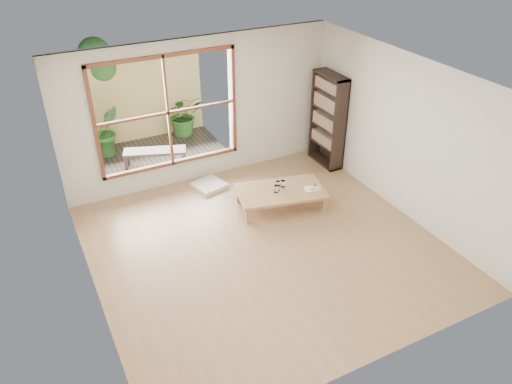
# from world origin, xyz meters

# --- Properties ---
(ground) EXTENTS (5.00, 5.00, 0.00)m
(ground) POSITION_xyz_m (0.00, 0.00, 0.00)
(ground) COLOR #A27751
(ground) RESTS_ON ground
(low_table) EXTENTS (1.61, 1.13, 0.32)m
(low_table) POSITION_xyz_m (0.76, 0.85, 0.28)
(low_table) COLOR #A2794F
(low_table) RESTS_ON ground
(floor_cushion) EXTENTS (0.62, 0.62, 0.07)m
(floor_cushion) POSITION_xyz_m (-0.09, 2.00, 0.04)
(floor_cushion) COLOR silver
(floor_cushion) RESTS_ON ground
(bookshelf) EXTENTS (0.29, 0.81, 1.80)m
(bookshelf) POSITION_xyz_m (2.34, 1.85, 0.90)
(bookshelf) COLOR black
(bookshelf) RESTS_ON ground
(glass_tall) EXTENTS (0.07, 0.07, 0.13)m
(glass_tall) POSITION_xyz_m (0.66, 0.83, 0.39)
(glass_tall) COLOR silver
(glass_tall) RESTS_ON low_table
(glass_mid) EXTENTS (0.08, 0.08, 0.11)m
(glass_mid) POSITION_xyz_m (0.85, 0.94, 0.38)
(glass_mid) COLOR silver
(glass_mid) RESTS_ON low_table
(glass_short) EXTENTS (0.07, 0.07, 0.09)m
(glass_short) POSITION_xyz_m (0.78, 1.00, 0.37)
(glass_short) COLOR silver
(glass_short) RESTS_ON low_table
(glass_small) EXTENTS (0.07, 0.07, 0.08)m
(glass_small) POSITION_xyz_m (0.73, 0.88, 0.36)
(glass_small) COLOR silver
(glass_small) RESTS_ON low_table
(food_tray) EXTENTS (0.29, 0.23, 0.08)m
(food_tray) POSITION_xyz_m (1.27, 0.65, 0.34)
(food_tray) COLOR white
(food_tray) RESTS_ON low_table
(deck) EXTENTS (2.80, 2.00, 0.05)m
(deck) POSITION_xyz_m (-0.60, 3.56, 0.00)
(deck) COLOR #352E26
(deck) RESTS_ON ground
(garden_bench) EXTENTS (1.22, 0.72, 0.37)m
(garden_bench) POSITION_xyz_m (-0.72, 3.12, 0.34)
(garden_bench) COLOR black
(garden_bench) RESTS_ON deck
(bamboo_fence) EXTENTS (2.80, 0.06, 1.80)m
(bamboo_fence) POSITION_xyz_m (-0.60, 4.56, 0.90)
(bamboo_fence) COLOR tan
(bamboo_fence) RESTS_ON ground
(shrub_right) EXTENTS (0.89, 0.79, 0.91)m
(shrub_right) POSITION_xyz_m (0.30, 4.32, 0.48)
(shrub_right) COLOR #2B6625
(shrub_right) RESTS_ON deck
(shrub_left) EXTENTS (0.64, 0.55, 1.03)m
(shrub_left) POSITION_xyz_m (-1.40, 4.09, 0.54)
(shrub_left) COLOR #2B6625
(shrub_left) RESTS_ON deck
(garden_tree) EXTENTS (1.04, 0.85, 2.22)m
(garden_tree) POSITION_xyz_m (-1.28, 4.86, 1.63)
(garden_tree) COLOR #4C3D2D
(garden_tree) RESTS_ON ground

